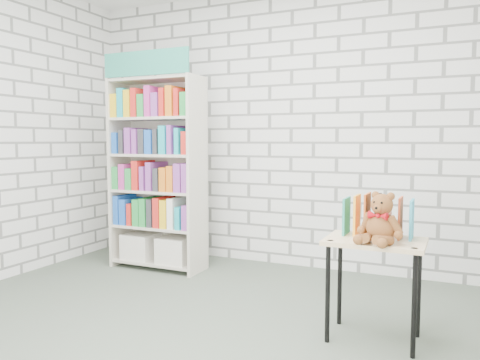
% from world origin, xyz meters
% --- Properties ---
extents(ground, '(4.50, 4.50, 0.00)m').
position_xyz_m(ground, '(0.00, 0.00, 0.00)').
color(ground, '#495346').
rests_on(ground, ground).
extents(room_shell, '(4.52, 4.02, 2.81)m').
position_xyz_m(room_shell, '(0.00, 0.00, 1.78)').
color(room_shell, silver).
rests_on(room_shell, ground).
extents(bookshelf, '(0.94, 0.37, 2.12)m').
position_xyz_m(bookshelf, '(-1.17, 1.36, 0.97)').
color(bookshelf, beige).
rests_on(bookshelf, ground).
extents(display_table, '(0.61, 0.43, 0.65)m').
position_xyz_m(display_table, '(1.06, 0.48, 0.56)').
color(display_table, '#DAB583').
rests_on(display_table, ground).
extents(table_books, '(0.43, 0.19, 0.25)m').
position_xyz_m(table_books, '(1.06, 0.58, 0.78)').
color(table_books, teal).
rests_on(table_books, display_table).
extents(teddy_bear, '(0.28, 0.28, 0.31)m').
position_xyz_m(teddy_bear, '(1.10, 0.39, 0.78)').
color(teddy_bear, brown).
rests_on(teddy_bear, display_table).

